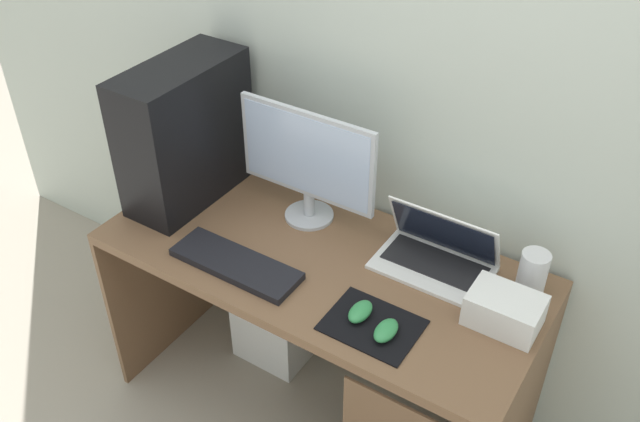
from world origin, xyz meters
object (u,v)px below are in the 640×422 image
object	(u,v)px
subwoofer	(279,323)
speaker	(532,274)
laptop	(436,255)
monitor	(307,162)
projector	(504,310)
keyboard	(236,264)
mouse_left	(360,312)
pc_tower	(185,133)
mouse_right	(386,331)

from	to	relation	value
subwoofer	speaker	bearing A→B (deg)	2.43
laptop	subwoofer	xyz separation A→B (m)	(-0.61, -0.00, -0.63)
monitor	speaker	bearing A→B (deg)	3.73
monitor	projector	size ratio (longest dim) A/B	2.44
subwoofer	projector	bearing A→B (deg)	-7.93
keyboard	mouse_left	size ratio (longest dim) A/B	4.38
subwoofer	pc_tower	bearing A→B (deg)	-159.32
pc_tower	mouse_left	xyz separation A→B (m)	(0.81, -0.21, -0.22)
mouse_right	monitor	bearing A→B (deg)	145.06
keyboard	mouse_right	world-z (taller)	mouse_right
speaker	keyboard	world-z (taller)	speaker
pc_tower	subwoofer	size ratio (longest dim) A/B	1.76
speaker	keyboard	xyz separation A→B (m)	(-0.79, -0.38, -0.06)
laptop	mouse_right	xyz separation A→B (m)	(0.01, -0.34, -0.02)
mouse_right	mouse_left	bearing A→B (deg)	165.26
monitor	laptop	xyz separation A→B (m)	(0.46, 0.01, -0.18)
pc_tower	subwoofer	bearing A→B (deg)	20.68
pc_tower	monitor	bearing A→B (deg)	12.36
laptop	keyboard	xyz separation A→B (m)	(-0.51, -0.34, -0.03)
laptop	mouse_left	world-z (taller)	laptop
pc_tower	monitor	xyz separation A→B (m)	(0.43, 0.09, -0.02)
monitor	laptop	distance (m)	0.50
mouse_left	mouse_right	distance (m)	0.10
pc_tower	mouse_right	distance (m)	0.96
speaker	subwoofer	xyz separation A→B (m)	(-0.90, -0.04, -0.66)
projector	subwoofer	size ratio (longest dim) A/B	0.73
laptop	subwoofer	distance (m)	0.88
keyboard	subwoofer	world-z (taller)	keyboard
speaker	mouse_right	world-z (taller)	speaker
laptop	speaker	size ratio (longest dim) A/B	2.44
projector	subwoofer	xyz separation A→B (m)	(-0.88, 0.12, -0.64)
mouse_left	subwoofer	world-z (taller)	mouse_left
keyboard	pc_tower	bearing A→B (deg)	148.22
projector	monitor	bearing A→B (deg)	171.26
pc_tower	laptop	distance (m)	0.92
mouse_left	pc_tower	bearing A→B (deg)	165.13
projector	laptop	bearing A→B (deg)	154.77
mouse_left	subwoofer	distance (m)	0.87
keyboard	subwoofer	distance (m)	0.70
keyboard	monitor	bearing A→B (deg)	81.73
monitor	pc_tower	bearing A→B (deg)	-167.64
projector	subwoofer	distance (m)	1.09
mouse_right	speaker	bearing A→B (deg)	54.75
speaker	projector	bearing A→B (deg)	-97.13
monitor	subwoofer	size ratio (longest dim) A/B	1.78
mouse_left	projector	bearing A→B (deg)	29.64
mouse_left	mouse_right	xyz separation A→B (m)	(0.09, -0.03, 0.00)
monitor	laptop	size ratio (longest dim) A/B	1.39
pc_tower	keyboard	bearing A→B (deg)	-31.78
laptop	mouse_right	bearing A→B (deg)	-87.91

